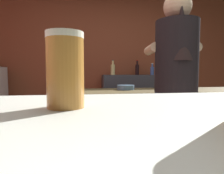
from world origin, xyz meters
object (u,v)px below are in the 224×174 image
at_px(mixing_bowl, 126,87).
at_px(pint_glass_near, 65,70).
at_px(bottle_soy, 113,69).
at_px(chefs_knife, 183,90).
at_px(bottle_olive_oil, 152,70).
at_px(bottle_hot_sauce, 137,69).
at_px(knife_block, 188,79).
at_px(bartender, 176,84).

bearing_deg(mixing_bowl, pint_glass_near, -105.99).
bearing_deg(bottle_soy, chefs_knife, -68.93).
height_order(bottle_olive_oil, bottle_hot_sauce, bottle_hot_sauce).
distance_m(mixing_bowl, bottle_olive_oil, 1.38).
height_order(knife_block, bottle_hot_sauce, bottle_hot_sauce).
relative_size(chefs_knife, bottle_hot_sauce, 0.93).
distance_m(bartender, bottle_hot_sauce, 1.86).
bearing_deg(pint_glass_near, mixing_bowl, 74.01).
bearing_deg(knife_block, chefs_knife, -132.26).
height_order(bottle_hot_sauce, bottle_soy, bottle_hot_sauce).
distance_m(chefs_knife, bottle_soy, 1.50).
xyz_separation_m(mixing_bowl, bottle_olive_oil, (0.71, 1.17, 0.19)).
bearing_deg(chefs_knife, bottle_olive_oil, 68.21).
bearing_deg(pint_glass_near, chefs_knife, 55.31).
relative_size(bottle_hot_sauce, bottle_soy, 1.02).
xyz_separation_m(bartender, mixing_bowl, (-0.30, 0.54, -0.06)).
height_order(bartender, mixing_bowl, bartender).
xyz_separation_m(bartender, bottle_soy, (-0.25, 1.79, 0.15)).
distance_m(knife_block, bottle_hot_sauce, 1.31).
relative_size(pint_glass_near, bottle_soy, 0.57).
height_order(mixing_bowl, bottle_hot_sauce, bottle_hot_sauce).
distance_m(pint_glass_near, bottle_hot_sauce, 3.12).
bearing_deg(knife_block, bottle_hot_sauce, 100.67).
distance_m(knife_block, chefs_knife, 0.24).
xyz_separation_m(bartender, pint_glass_near, (-0.78, -1.12, 0.10)).
bearing_deg(bottle_hot_sauce, pint_glass_near, -107.94).
bearing_deg(pint_glass_near, bottle_hot_sauce, 72.06).
bearing_deg(pint_glass_near, bottle_olive_oil, 67.28).
height_order(bartender, chefs_knife, bartender).
distance_m(mixing_bowl, bottle_hot_sauce, 1.41).
xyz_separation_m(bartender, bottle_hot_sauce, (0.18, 1.84, 0.15)).
distance_m(bottle_hot_sauce, bottle_soy, 0.44).
distance_m(bartender, knife_block, 0.70).
relative_size(mixing_bowl, chefs_knife, 0.76).
relative_size(bartender, bottle_soy, 6.83).
height_order(chefs_knife, bottle_hot_sauce, bottle_hot_sauce).
xyz_separation_m(mixing_bowl, chefs_knife, (0.58, -0.13, -0.02)).
xyz_separation_m(bottle_hot_sauce, bottle_soy, (-0.44, -0.05, -0.00)).
bearing_deg(bottle_hot_sauce, bottle_olive_oil, -31.14).
bearing_deg(chefs_knife, bottle_hot_sauce, 77.67).
distance_m(chefs_knife, pint_glass_near, 1.87).
bearing_deg(bottle_soy, mixing_bowl, -92.18).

